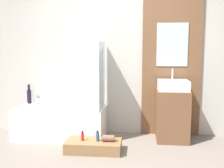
{
  "coord_description": "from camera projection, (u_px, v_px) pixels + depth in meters",
  "views": [
    {
      "loc": [
        0.39,
        -2.77,
        1.4
      ],
      "look_at": [
        0.02,
        0.72,
        0.94
      ],
      "focal_mm": 42.0,
      "sensor_mm": 36.0,
      "label": 1
    }
  ],
  "objects": [
    {
      "name": "vase_tall_dark",
      "position": [
        29.0,
        96.0,
        4.45
      ],
      "size": [
        0.07,
        0.07,
        0.33
      ],
      "color": "black",
      "rests_on": "bathtub"
    },
    {
      "name": "vanity_cabinet",
      "position": [
        172.0,
        115.0,
        4.05
      ],
      "size": [
        0.48,
        0.5,
        0.79
      ],
      "primitive_type": "cube",
      "color": "brown",
      "rests_on": "ground_plane"
    },
    {
      "name": "bottle_soap_primary",
      "position": [
        83.0,
        136.0,
        3.61
      ],
      "size": [
        0.04,
        0.04,
        0.14
      ],
      "color": "red",
      "rests_on": "wooden_step_bench"
    },
    {
      "name": "wooden_step_bench",
      "position": [
        93.0,
        146.0,
        3.62
      ],
      "size": [
        0.76,
        0.37,
        0.15
      ],
      "primitive_type": "cube",
      "color": "olive",
      "rests_on": "ground_plane"
    },
    {
      "name": "vase_round_light",
      "position": [
        38.0,
        101.0,
        4.43
      ],
      "size": [
        0.09,
        0.09,
        0.09
      ],
      "primitive_type": "sphere",
      "color": "white",
      "rests_on": "bathtub"
    },
    {
      "name": "glass_shower_screen",
      "position": [
        102.0,
        76.0,
        4.02
      ],
      "size": [
        0.01,
        0.63,
        1.03
      ],
      "primitive_type": "cube",
      "color": "silver",
      "rests_on": "bathtub"
    },
    {
      "name": "wall_wood_accent",
      "position": [
        172.0,
        55.0,
        4.19
      ],
      "size": [
        0.94,
        0.04,
        2.6
      ],
      "color": "brown",
      "rests_on": "ground_plane"
    },
    {
      "name": "bathtub",
      "position": [
        61.0,
        122.0,
        4.19
      ],
      "size": [
        1.4,
        0.67,
        0.49
      ],
      "color": "white",
      "rests_on": "ground_plane"
    },
    {
      "name": "wall_tiled_back",
      "position": [
        116.0,
        56.0,
        4.34
      ],
      "size": [
        4.2,
        0.06,
        2.6
      ],
      "primitive_type": "cube",
      "color": "#B7B2A8",
      "rests_on": "ground_plane"
    },
    {
      "name": "bottle_soap_secondary",
      "position": [
        98.0,
        136.0,
        3.59
      ],
      "size": [
        0.05,
        0.05,
        0.15
      ],
      "color": "#2D567A",
      "rests_on": "wooden_step_bench"
    },
    {
      "name": "towel_roll",
      "position": [
        109.0,
        138.0,
        3.58
      ],
      "size": [
        0.16,
        0.09,
        0.09
      ],
      "primitive_type": "cylinder",
      "rotation": [
        0.0,
        1.57,
        0.0
      ],
      "color": "brown",
      "rests_on": "wooden_step_bench"
    },
    {
      "name": "sink",
      "position": [
        173.0,
        85.0,
        3.99
      ],
      "size": [
        0.46,
        0.4,
        0.32
      ],
      "color": "white",
      "rests_on": "vanity_cabinet"
    }
  ]
}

